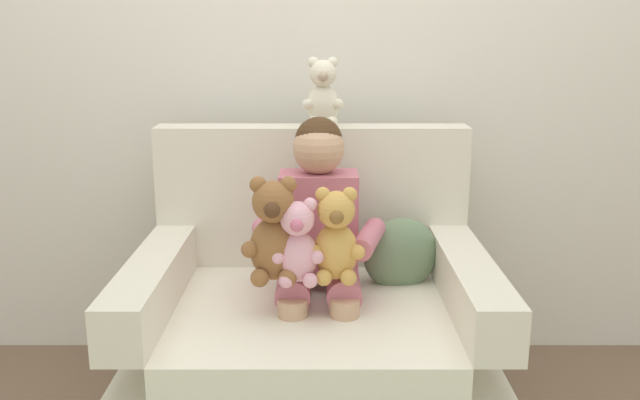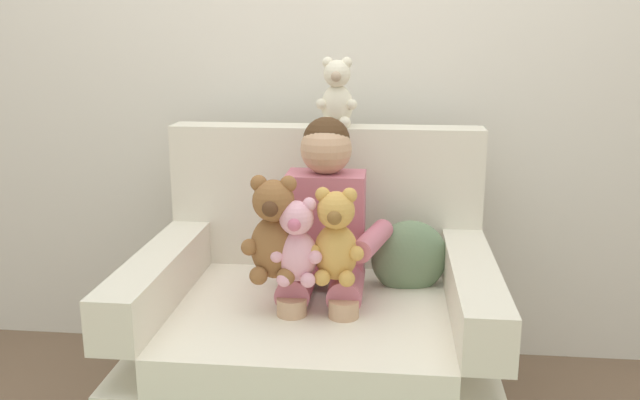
% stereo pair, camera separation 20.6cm
% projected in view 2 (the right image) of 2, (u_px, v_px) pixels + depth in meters
% --- Properties ---
extents(back_wall, '(6.00, 0.10, 2.60)m').
position_uv_depth(back_wall, '(333.00, 34.00, 2.64)').
color(back_wall, silver).
rests_on(back_wall, ground).
extents(armchair, '(1.13, 0.92, 0.98)m').
position_uv_depth(armchair, '(316.00, 338.00, 2.28)').
color(armchair, silver).
rests_on(armchair, ground).
extents(seated_child, '(0.45, 0.39, 0.82)m').
position_uv_depth(seated_child, '(324.00, 232.00, 2.22)').
color(seated_child, '#C66B7F').
rests_on(seated_child, armchair).
extents(plush_honey, '(0.17, 0.14, 0.29)m').
position_uv_depth(plush_honey, '(336.00, 238.00, 2.04)').
color(plush_honey, gold).
rests_on(plush_honey, armchair).
extents(plush_brown, '(0.19, 0.16, 0.33)m').
position_uv_depth(plush_brown, '(274.00, 232.00, 2.05)').
color(plush_brown, brown).
rests_on(plush_brown, armchair).
extents(plush_pink, '(0.16, 0.13, 0.27)m').
position_uv_depth(plush_pink, '(297.00, 243.00, 2.03)').
color(plush_pink, '#EAA8BC').
rests_on(plush_pink, armchair).
extents(plush_cream_on_backrest, '(0.15, 0.12, 0.25)m').
position_uv_depth(plush_cream_on_backrest, '(337.00, 95.00, 2.41)').
color(plush_cream_on_backrest, silver).
rests_on(plush_cream_on_backrest, armchair).
extents(throw_pillow, '(0.27, 0.15, 0.26)m').
position_uv_depth(throw_pillow, '(409.00, 257.00, 2.31)').
color(throw_pillow, slate).
rests_on(throw_pillow, armchair).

